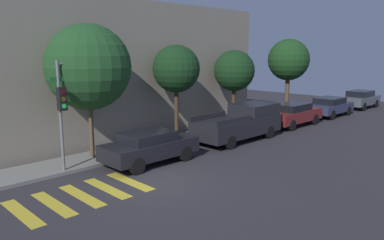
{
  "coord_description": "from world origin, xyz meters",
  "views": [
    {
      "loc": [
        -8.45,
        -10.45,
        4.87
      ],
      "look_at": [
        3.91,
        2.1,
        1.6
      ],
      "focal_mm": 35.0,
      "sensor_mm": 36.0,
      "label": 1
    }
  ],
  "objects": [
    {
      "name": "sidewalk",
      "position": [
        0.0,
        4.26,
        0.07
      ],
      "size": [
        26.0,
        2.12,
        0.14
      ],
      "primitive_type": "cube",
      "color": "slate",
      "rests_on": "ground"
    },
    {
      "name": "traffic_light_pole",
      "position": [
        -1.62,
        3.36,
        3.15
      ],
      "size": [
        2.06,
        0.56,
        4.52
      ],
      "color": "slate",
      "rests_on": "ground"
    },
    {
      "name": "building_row",
      "position": [
        0.0,
        8.72,
        3.75
      ],
      "size": [
        26.0,
        6.0,
        7.49
      ],
      "primitive_type": "cube",
      "color": "gray",
      "rests_on": "ground"
    },
    {
      "name": "tree_behind_truck",
      "position": [
        16.06,
        4.34,
        4.19
      ],
      "size": [
        3.02,
        3.02,
        5.73
      ],
      "color": "brown",
      "rests_on": "ground"
    },
    {
      "name": "tree_near_corner",
      "position": [
        -0.19,
        4.34,
        4.17
      ],
      "size": [
        3.73,
        3.73,
        6.04
      ],
      "color": "brown",
      "rests_on": "ground"
    },
    {
      "name": "ground_plane",
      "position": [
        0.0,
        0.0,
        0.0
      ],
      "size": [
        60.0,
        60.0,
        0.0
      ],
      "primitive_type": "plane",
      "color": "#2D2B30"
    },
    {
      "name": "sedan_near_corner",
      "position": [
        1.32,
        2.1,
        0.77
      ],
      "size": [
        4.28,
        1.87,
        1.43
      ],
      "color": "black",
      "rests_on": "ground"
    },
    {
      "name": "pickup_truck",
      "position": [
        7.71,
        2.1,
        0.97
      ],
      "size": [
        5.5,
        2.1,
        1.91
      ],
      "color": "black",
      "rests_on": "ground"
    },
    {
      "name": "tree_midblock",
      "position": [
        4.94,
        4.34,
        3.91
      ],
      "size": [
        2.53,
        2.53,
        5.19
      ],
      "color": "#42301E",
      "rests_on": "ground"
    },
    {
      "name": "tree_far_end",
      "position": [
        9.8,
        4.34,
        3.63
      ],
      "size": [
        2.54,
        2.54,
        4.92
      ],
      "color": "#42301E",
      "rests_on": "ground"
    },
    {
      "name": "crosswalk",
      "position": [
        -2.67,
        0.8,
        0.0
      ],
      "size": [
        4.42,
        2.6,
        0.0
      ],
      "color": "gold",
      "rests_on": "ground"
    },
    {
      "name": "sedan_far_end",
      "position": [
        18.48,
        2.1,
        0.76
      ],
      "size": [
        4.34,
        1.88,
        1.42
      ],
      "color": "#2D3351",
      "rests_on": "ground"
    },
    {
      "name": "sedan_middle",
      "position": [
        13.16,
        2.1,
        0.8
      ],
      "size": [
        4.64,
        1.81,
        1.49
      ],
      "color": "maroon",
      "rests_on": "ground"
    },
    {
      "name": "sedan_tail_of_row",
      "position": [
        24.18,
        2.1,
        0.8
      ],
      "size": [
        4.33,
        1.85,
        1.51
      ],
      "color": "#4C5156",
      "rests_on": "ground"
    }
  ]
}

